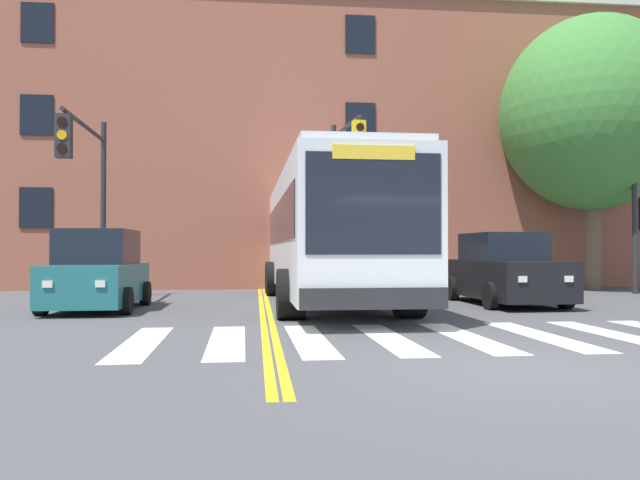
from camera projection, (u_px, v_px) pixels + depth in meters
The scene contains 11 objects.
ground_plane at pixel (523, 369), 7.32m from camera, with size 120.00×120.00×0.00m, color #4C4C4F.
crosswalk at pixel (504, 336), 10.10m from camera, with size 12.05×3.85×0.01m.
lane_line_yellow_inner at pixel (259, 287), 23.62m from camera, with size 0.12×36.00×0.01m, color gold.
lane_line_yellow_outer at pixel (264, 287), 23.64m from camera, with size 0.12×36.00×0.01m, color gold.
city_bus at pixel (326, 233), 16.57m from camera, with size 3.13×12.47×3.43m.
car_teal_near_lane at pixel (98, 273), 14.58m from camera, with size 2.00×3.85×1.88m.
car_black_far_lane at pixel (504, 272), 16.14m from camera, with size 2.13×4.51×1.85m.
traffic_light_far_corner at pixel (88, 173), 16.47m from camera, with size 0.34×4.28×5.15m.
traffic_light_overhead at pixel (344, 175), 18.82m from camera, with size 0.57×3.30×5.45m.
street_tree_curbside_large at pixel (592, 115), 21.98m from camera, with size 9.02×9.23×9.60m.
building_facade at pixel (347, 146), 25.81m from camera, with size 28.27×6.48×11.44m.
Camera 1 is at (-3.14, -7.06, 1.40)m, focal length 35.00 mm.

